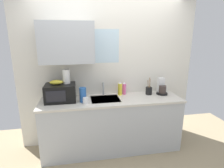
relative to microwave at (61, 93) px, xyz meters
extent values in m
cube|color=silver|center=(0.81, 0.30, 0.21)|extent=(3.05, 0.10, 2.50)
cube|color=#B2B7BC|center=(0.14, 0.09, 0.75)|extent=(0.82, 0.32, 0.62)
cube|color=silver|center=(0.70, 0.26, 0.69)|extent=(0.56, 0.02, 0.55)
cube|color=#B2B7BC|center=(0.81, -0.05, -0.60)|extent=(2.25, 0.60, 0.86)
cube|color=beige|center=(0.81, -0.05, -0.15)|extent=(2.28, 0.63, 0.03)
cube|color=#9EA0A5|center=(0.70, -0.03, -0.21)|extent=(0.46, 0.38, 0.14)
cylinder|color=#B2B5BA|center=(0.70, 0.19, -0.03)|extent=(0.03, 0.03, 0.22)
cube|color=black|center=(0.00, 0.00, 0.00)|extent=(0.46, 0.34, 0.27)
cube|color=black|center=(-0.05, -0.17, 0.00)|extent=(0.28, 0.01, 0.17)
ellipsoid|color=gold|center=(-0.05, 0.00, 0.17)|extent=(0.20, 0.11, 0.07)
cylinder|color=white|center=(0.10, 0.05, 0.24)|extent=(0.11, 0.11, 0.22)
cylinder|color=black|center=(1.71, 0.03, -0.12)|extent=(0.19, 0.19, 0.03)
cylinder|color=#3F332D|center=(1.71, 0.02, -0.04)|extent=(0.12, 0.12, 0.13)
cube|color=silver|center=(1.71, 0.10, 0.01)|extent=(0.11, 0.09, 0.26)
cylinder|color=yellow|center=(0.98, 0.13, -0.03)|extent=(0.07, 0.07, 0.20)
cone|color=white|center=(0.98, 0.13, 0.09)|extent=(0.05, 0.05, 0.04)
cylinder|color=#E55999|center=(1.06, 0.16, -0.04)|extent=(0.06, 0.06, 0.19)
cone|color=white|center=(1.06, 0.16, 0.07)|extent=(0.05, 0.05, 0.04)
cylinder|color=#2659A5|center=(0.34, -0.10, -0.02)|extent=(0.10, 0.10, 0.23)
cylinder|color=white|center=(0.38, -0.19, -0.09)|extent=(0.08, 0.08, 0.09)
cylinder|color=black|center=(1.48, 0.07, -0.07)|extent=(0.11, 0.11, 0.13)
cylinder|color=olive|center=(1.47, 0.07, 0.01)|extent=(0.03, 0.02, 0.22)
cylinder|color=olive|center=(1.50, 0.08, 0.03)|extent=(0.03, 0.02, 0.26)
cylinder|color=olive|center=(1.48, 0.05, 0.02)|extent=(0.02, 0.02, 0.24)
camera|label=1|loc=(0.31, -2.76, 0.84)|focal=28.77mm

